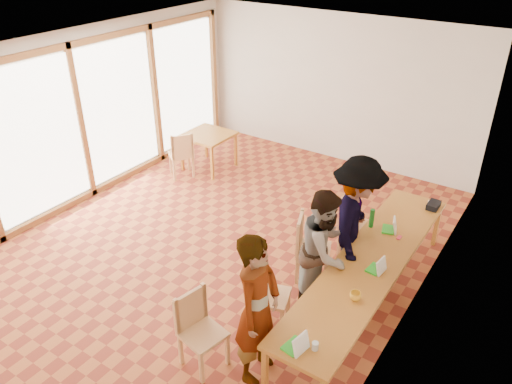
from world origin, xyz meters
TOP-DOWN VIEW (x-y plane):
  - ground at (0.00, 0.00)m, footprint 8.00×8.00m
  - wall_back at (0.00, 4.00)m, footprint 6.00×0.10m
  - wall_right at (3.00, 0.00)m, footprint 0.10×8.00m
  - window_wall at (-2.96, 0.00)m, footprint 0.10×8.00m
  - ceiling at (0.00, 0.00)m, footprint 6.00×8.00m
  - communal_table at (2.50, -0.03)m, footprint 0.80×4.00m
  - side_table at (-1.84, 2.10)m, footprint 0.90×0.90m
  - chair_near at (1.24, -1.97)m, footprint 0.53×0.53m
  - chair_mid at (1.53, -1.05)m, footprint 0.56×0.56m
  - chair_far at (1.52, 0.09)m, footprint 0.60×0.60m
  - chair_empty at (1.79, 1.00)m, footprint 0.52×0.52m
  - chair_spare at (-2.00, 1.48)m, footprint 0.62×0.62m
  - person_near at (1.91, -1.73)m, footprint 0.52×0.72m
  - person_mid at (1.98, -0.30)m, footprint 0.72×0.88m
  - person_far at (2.09, 0.38)m, footprint 1.05×1.39m
  - laptop_near at (2.46, -1.84)m, footprint 0.24×0.27m
  - laptop_mid at (2.65, -0.18)m, footprint 0.21×0.24m
  - laptop_far at (2.47, 0.78)m, footprint 0.25×0.27m
  - yellow_mug at (2.64, -0.82)m, footprint 0.14×0.14m
  - green_bottle at (2.19, 0.71)m, footprint 0.07×0.07m
  - clear_glass at (2.61, -1.74)m, footprint 0.07×0.07m
  - condiment_cup at (2.71, 1.79)m, footprint 0.08×0.08m
  - pink_phone at (2.63, 0.66)m, footprint 0.05×0.10m
  - black_pouch at (2.77, 1.72)m, footprint 0.16×0.26m

SIDE VIEW (x-z plane):
  - ground at x=0.00m, z-range 0.00..0.00m
  - chair_spare at x=-2.00m, z-range 0.33..0.83m
  - chair_mid at x=1.53m, z-range 0.33..0.83m
  - chair_near at x=1.24m, z-range 0.33..0.84m
  - chair_far at x=1.52m, z-range 0.34..0.87m
  - chair_empty at x=1.79m, z-range 0.35..0.90m
  - side_table at x=-1.84m, z-range 0.29..1.04m
  - communal_table at x=2.50m, z-range 0.33..1.08m
  - pink_phone at x=2.63m, z-range 0.75..0.76m
  - condiment_cup at x=2.71m, z-range 0.75..0.81m
  - clear_glass at x=2.61m, z-range 0.75..0.84m
  - black_pouch at x=2.77m, z-range 0.75..0.84m
  - yellow_mug at x=2.64m, z-range 0.75..0.85m
  - laptop_mid at x=2.65m, z-range 0.71..0.90m
  - laptop_far at x=2.47m, z-range 0.71..0.90m
  - laptop_near at x=2.46m, z-range 0.70..0.91m
  - person_mid at x=1.98m, z-range 0.00..1.72m
  - green_bottle at x=2.19m, z-range 0.75..1.03m
  - person_near at x=1.91m, z-range 0.00..1.84m
  - person_far at x=2.09m, z-range 0.00..1.92m
  - wall_back at x=0.00m, z-range 0.00..3.00m
  - wall_right at x=3.00m, z-range 0.00..3.00m
  - window_wall at x=-2.96m, z-range 0.00..3.00m
  - ceiling at x=0.00m, z-range 3.00..3.04m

